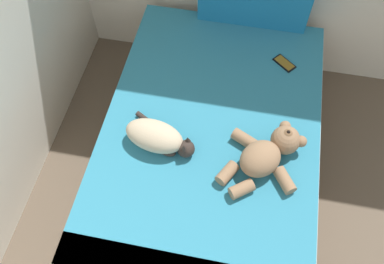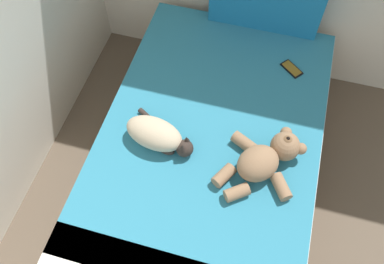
% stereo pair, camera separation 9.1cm
% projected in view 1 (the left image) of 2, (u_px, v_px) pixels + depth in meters
% --- Properties ---
extents(bed, '(1.32, 2.08, 0.53)m').
position_uv_depth(bed, '(208.00, 156.00, 2.56)').
color(bed, brown).
rests_on(bed, ground_plane).
extents(cat, '(0.42, 0.30, 0.15)m').
position_uv_depth(cat, '(158.00, 137.00, 2.23)').
color(cat, '#C6B293').
rests_on(cat, bed).
extents(teddy_bear, '(0.46, 0.50, 0.18)m').
position_uv_depth(teddy_bear, '(267.00, 154.00, 2.17)').
color(teddy_bear, '#937051').
rests_on(teddy_bear, bed).
extents(cell_phone, '(0.16, 0.15, 0.01)m').
position_uv_depth(cell_phone, '(284.00, 63.00, 2.61)').
color(cell_phone, black).
rests_on(cell_phone, bed).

